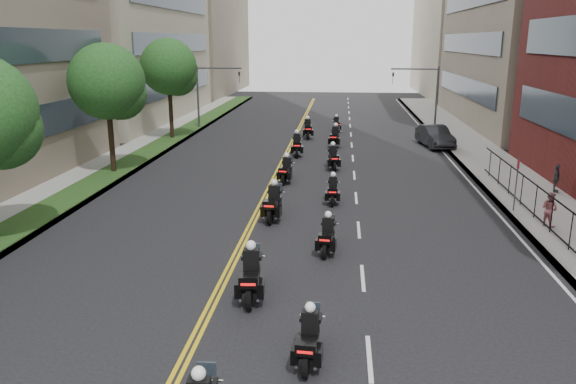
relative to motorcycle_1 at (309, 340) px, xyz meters
name	(u,v)px	position (x,y,z in m)	size (l,w,h in m)	color
sidewalk_right	(506,177)	(10.32, 20.31, -0.55)	(4.00, 90.00, 0.15)	gray
sidewalk_left	(108,169)	(-13.68, 20.31, -0.55)	(4.00, 90.00, 0.15)	gray
grass_strip	(120,167)	(-12.88, 20.31, -0.45)	(2.00, 90.00, 0.04)	#203D16
building_right_far	(480,2)	(19.82, 73.31, 12.38)	(15.00, 28.00, 26.00)	#A9A188
building_left_far	(179,4)	(-23.68, 73.31, 12.38)	(16.00, 28.00, 26.00)	#786958
street_trees	(65,97)	(-12.73, 13.91, 4.51)	(4.40, 38.40, 7.98)	black
traffic_signal_right	(426,89)	(7.86, 37.31, 3.08)	(4.09, 0.20, 5.60)	#3F3F44
traffic_signal_left	(208,87)	(-11.22, 37.31, 3.08)	(4.09, 0.20, 5.60)	#3F3F44
motorcycle_1	(309,340)	(0.00, 0.00, 0.00)	(0.53, 2.13, 1.57)	black
motorcycle_2	(251,276)	(-2.00, 3.43, 0.11)	(0.66, 2.51, 1.85)	black
motorcycle_3	(327,237)	(0.25, 7.57, 0.01)	(0.60, 2.16, 1.60)	black
motorcycle_4	(274,204)	(-2.26, 11.39, 0.10)	(0.66, 2.48, 1.83)	black
motorcycle_5	(333,191)	(0.33, 14.30, -0.01)	(0.48, 2.10, 1.55)	black
motorcycle_6	(286,171)	(-2.36, 18.22, 0.04)	(0.64, 2.27, 1.68)	black
motorcycle_7	(333,159)	(0.21, 21.80, 0.06)	(0.71, 2.33, 1.72)	black
motorcycle_8	(297,146)	(-2.35, 25.73, 0.10)	(0.66, 2.47, 1.82)	black
motorcycle_9	(335,138)	(0.25, 29.31, 0.10)	(0.73, 2.46, 1.82)	black
motorcycle_10	(308,130)	(-2.05, 33.01, 0.10)	(0.73, 2.48, 1.83)	black
motorcycle_11	(336,125)	(0.26, 36.61, -0.01)	(0.60, 2.08, 1.54)	black
parked_sedan	(435,136)	(7.72, 30.17, 0.18)	(1.69, 4.84, 1.59)	black
pedestrian_b	(549,209)	(9.52, 11.17, 0.27)	(0.72, 0.56, 1.48)	#995355
pedestrian_c	(556,178)	(11.82, 16.90, 0.26)	(0.86, 0.36, 1.46)	#39393F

